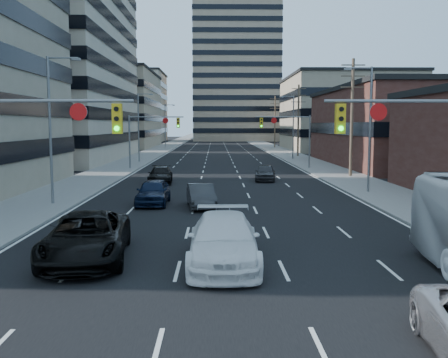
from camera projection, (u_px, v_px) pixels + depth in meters
name	position (u px, v px, depth m)	size (l,w,h in m)	color
ground	(239.00, 351.00, 10.91)	(400.00, 400.00, 0.00)	black
road_surface	(217.00, 142.00, 140.13)	(18.00, 300.00, 0.02)	black
sidewalk_left	(176.00, 142.00, 139.92)	(5.00, 300.00, 0.15)	slate
sidewalk_right	(258.00, 142.00, 140.32)	(5.00, 300.00, 0.15)	slate
office_left_mid	(23.00, 59.00, 68.56)	(26.00, 34.00, 28.00)	#ADA089
office_left_far	(108.00, 111.00, 109.02)	(20.00, 30.00, 16.00)	gray
storefront_right_mid	(417.00, 128.00, 60.55)	(20.00, 30.00, 9.00)	#472119
office_right_far	(345.00, 114.00, 98.06)	(22.00, 28.00, 14.00)	gray
apartment_tower	(236.00, 48.00, 156.98)	(26.00, 26.00, 58.00)	gray
bg_block_left	(123.00, 108.00, 148.50)	(24.00, 24.00, 20.00)	#ADA089
bg_block_right	(331.00, 121.00, 140.04)	(22.00, 22.00, 12.00)	gray
signal_near_left	(26.00, 141.00, 18.26)	(6.59, 0.33, 6.00)	slate
signal_near_right	(429.00, 141.00, 18.52)	(6.59, 0.33, 6.00)	slate
signal_far_left	(150.00, 131.00, 55.04)	(6.09, 0.33, 6.00)	slate
signal_far_right	(289.00, 131.00, 55.31)	(6.09, 0.33, 6.00)	slate
utility_pole_block	(352.00, 116.00, 46.29)	(2.20, 0.28, 11.00)	#4C3D2D
utility_pole_midblock	(298.00, 119.00, 76.11)	(2.20, 0.28, 11.00)	#4C3D2D
utility_pole_distant	(275.00, 121.00, 105.92)	(2.20, 0.28, 11.00)	#4C3D2D
streetlight_left_near	(52.00, 123.00, 30.06)	(2.03, 0.22, 9.00)	slate
streetlight_left_mid	(140.00, 124.00, 64.85)	(2.03, 0.22, 9.00)	slate
streetlight_left_far	(166.00, 124.00, 99.64)	(2.03, 0.22, 9.00)	slate
streetlight_right_near	(368.00, 123.00, 35.40)	(2.03, 0.22, 9.00)	slate
streetlight_right_far	(292.00, 124.00, 70.19)	(2.03, 0.22, 9.00)	slate
black_pickup	(87.00, 237.00, 18.10)	(2.85, 6.19, 1.72)	black
white_van	(224.00, 240.00, 17.58)	(2.45, 6.03, 1.75)	white
sedan_blue	(153.00, 192.00, 30.88)	(1.87, 4.65, 1.58)	black
sedan_grey_center	(201.00, 196.00, 29.79)	(1.48, 4.24, 1.40)	#2C2C2E
sedan_black_far	(160.00, 175.00, 42.03)	(1.98, 4.88, 1.42)	black
sedan_grey_right	(265.00, 173.00, 44.14)	(1.72, 4.27, 1.46)	#313134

